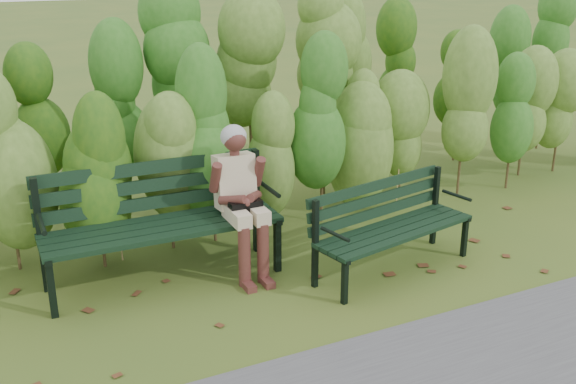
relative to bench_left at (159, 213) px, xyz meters
name	(u,v)px	position (x,y,z in m)	size (l,w,h in m)	color
ground	(305,285)	(1.07, -0.72, -0.60)	(80.00, 80.00, 0.00)	#3E5920
hedge_band	(225,103)	(1.07, 1.14, 0.66)	(11.04, 1.67, 2.42)	#47381E
leaf_litter	(289,292)	(0.88, -0.78, -0.60)	(5.91, 2.03, 0.01)	#57311A
bench_left	(159,213)	(0.00, 0.00, 0.00)	(2.05, 0.69, 1.02)	black
bench_right	(388,220)	(1.90, -0.74, -0.13)	(1.67, 0.83, 0.80)	black
seated_woman	(240,190)	(0.69, -0.21, 0.17)	(0.50, 0.73, 1.34)	tan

